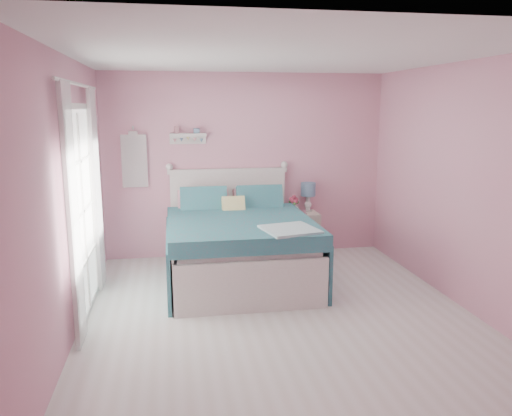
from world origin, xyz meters
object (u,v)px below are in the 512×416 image
object	(u,v)px
bed	(238,246)
table_lamp	(308,191)
vase	(294,207)
teacup	(303,212)
nightstand	(302,234)

from	to	relation	value
bed	table_lamp	bearing A→B (deg)	38.88
vase	teacup	bearing A→B (deg)	-55.17
nightstand	teacup	bearing A→B (deg)	-102.85
bed	vase	world-z (taller)	bed
nightstand	vase	size ratio (longest dim) A/B	4.14
bed	nightstand	bearing A→B (deg)	39.01
table_lamp	teacup	bearing A→B (deg)	-123.56
nightstand	vase	bearing A→B (deg)	165.71
nightstand	table_lamp	size ratio (longest dim) A/B	1.49
table_lamp	vase	xyz separation A→B (m)	(-0.22, -0.04, -0.22)
table_lamp	teacup	size ratio (longest dim) A/B	4.88
table_lamp	teacup	distance (m)	0.34
nightstand	teacup	world-z (taller)	teacup
table_lamp	nightstand	bearing A→B (deg)	-142.48
vase	teacup	world-z (taller)	vase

